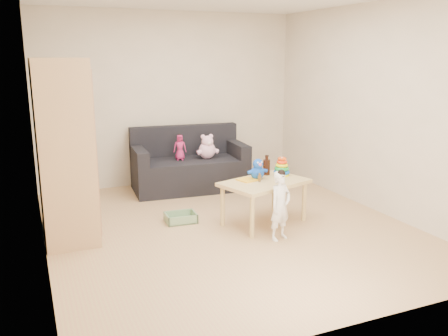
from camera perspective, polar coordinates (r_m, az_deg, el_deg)
name	(u,v)px	position (r m, az deg, el deg)	size (l,w,h in m)	color
room	(229,116)	(5.26, 0.56, 6.27)	(4.50, 4.50, 4.50)	tan
wardrobe	(64,150)	(5.39, -18.74, 2.12)	(0.54, 1.07, 1.93)	tan
sofa	(190,174)	(7.06, -4.12, -0.73)	(1.65, 0.82, 0.46)	black
play_table	(264,202)	(5.63, 4.84, -4.12)	(0.99, 0.62, 0.52)	#DBB578
storage_bin	(181,217)	(5.74, -5.23, -5.95)	(0.36, 0.27, 0.11)	gray
toddler	(280,207)	(5.14, 6.80, -4.65)	(0.27, 0.18, 0.74)	white
pink_bear	(207,148)	(6.99, -2.06, 2.38)	(0.27, 0.23, 0.30)	#FFBBDD
doll	(180,148)	(6.91, -5.33, 2.45)	(0.19, 0.13, 0.37)	#B5225E
ring_stacker	(282,168)	(5.82, 6.96, -0.03)	(0.20, 0.20, 0.23)	#FFF30D
brown_bottle	(267,167)	(5.83, 5.15, 0.18)	(0.08, 0.08, 0.25)	black
blue_plush	(257,169)	(5.61, 4.05, -0.08)	(0.21, 0.16, 0.25)	blue
wooden_figure	(260,177)	(5.50, 4.30, -1.14)	(0.04, 0.04, 0.11)	brown
yellow_book	(247,180)	(5.57, 2.81, -1.43)	(0.20, 0.20, 0.01)	yellow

